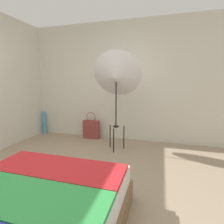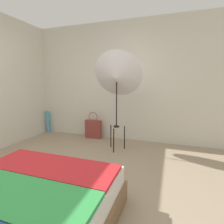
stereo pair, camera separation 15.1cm
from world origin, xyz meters
The scene contains 5 objects.
ground_plane centered at (0.00, 0.00, 0.00)m, with size 14.00×14.00×0.00m, color gray.
wall_back centered at (0.00, 2.45, 1.30)m, with size 8.00×0.05×2.60m.
photo_umbrella centered at (0.36, 1.75, 1.40)m, with size 0.92×0.58×1.86m.
tote_bag centered at (-0.37, 2.27, 0.22)m, with size 0.38×0.11×0.62m.
paper_roll centered at (-1.70, 2.33, 0.28)m, with size 0.08×0.08×0.56m.
Camera 1 is at (1.19, -1.40, 1.29)m, focal length 28.00 mm.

